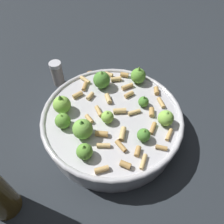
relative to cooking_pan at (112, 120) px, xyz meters
The scene contains 4 objects.
ground_plane 0.04m from the cooking_pan, 106.47° to the right, with size 2.40×2.40×0.00m, color #23282D.
cooking_pan is the anchor object (origin of this frame).
pepper_shaker 0.25m from the cooking_pan, 54.07° to the left, with size 0.04×0.04×0.08m.
wooden_spoon 0.17m from the cooking_pan, 34.07° to the left, with size 0.20×0.09×0.02m.
Camera 1 is at (-0.32, -0.07, 0.47)m, focal length 34.15 mm.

